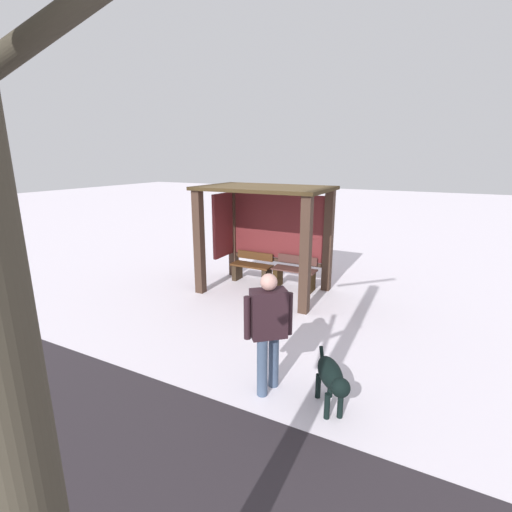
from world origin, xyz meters
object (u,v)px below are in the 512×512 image
at_px(bench_center_inside, 294,275).
at_px(person_walking, 268,324).
at_px(bus_shelter, 264,219).
at_px(bench_left_inside, 252,269).
at_px(dog, 331,377).

xyz_separation_m(bench_center_inside, person_walking, (1.17, -3.89, 0.62)).
height_order(bus_shelter, bench_left_inside, bus_shelter).
bearing_deg(bus_shelter, dog, -53.39).
relative_size(person_walking, dog, 1.99).
xyz_separation_m(bus_shelter, bench_center_inside, (0.68, 0.25, -1.32)).
xyz_separation_m(bus_shelter, bench_left_inside, (-0.46, 0.25, -1.34)).
relative_size(bus_shelter, bench_left_inside, 2.74).
height_order(bench_left_inside, dog, bench_left_inside).
height_order(bench_center_inside, person_walking, person_walking).
bearing_deg(person_walking, bench_center_inside, 106.77).
bearing_deg(bench_left_inside, dog, -50.93).
height_order(person_walking, dog, person_walking).
distance_m(bench_center_inside, person_walking, 4.11).
xyz_separation_m(bench_left_inside, dog, (3.17, -3.90, 0.13)).
distance_m(bench_center_inside, dog, 4.40).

